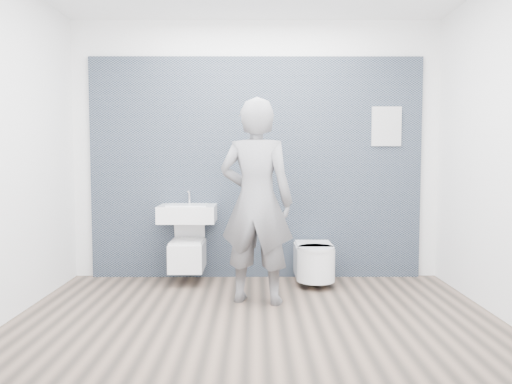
{
  "coord_description": "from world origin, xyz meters",
  "views": [
    {
      "loc": [
        -0.01,
        -3.99,
        1.32
      ],
      "look_at": [
        0.0,
        0.6,
        1.0
      ],
      "focal_mm": 35.0,
      "sensor_mm": 36.0,
      "label": 1
    }
  ],
  "objects_px": {
    "toilet_square": "(188,253)",
    "toilet_rounded": "(314,261)",
    "visitor": "(256,202)",
    "washbasin": "(188,213)"
  },
  "relations": [
    {
      "from": "toilet_square",
      "to": "toilet_rounded",
      "type": "distance_m",
      "value": 1.33
    },
    {
      "from": "toilet_square",
      "to": "visitor",
      "type": "height_order",
      "value": "visitor"
    },
    {
      "from": "toilet_rounded",
      "to": "visitor",
      "type": "distance_m",
      "value": 1.1
    },
    {
      "from": "toilet_rounded",
      "to": "visitor",
      "type": "height_order",
      "value": "visitor"
    },
    {
      "from": "visitor",
      "to": "toilet_square",
      "type": "bearing_deg",
      "value": -32.09
    },
    {
      "from": "washbasin",
      "to": "toilet_rounded",
      "type": "bearing_deg",
      "value": -4.67
    },
    {
      "from": "washbasin",
      "to": "toilet_rounded",
      "type": "xyz_separation_m",
      "value": [
        1.32,
        -0.11,
        -0.49
      ]
    },
    {
      "from": "washbasin",
      "to": "toilet_rounded",
      "type": "height_order",
      "value": "washbasin"
    },
    {
      "from": "toilet_square",
      "to": "washbasin",
      "type": "bearing_deg",
      "value": 90.0
    },
    {
      "from": "washbasin",
      "to": "visitor",
      "type": "relative_size",
      "value": 0.32
    }
  ]
}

